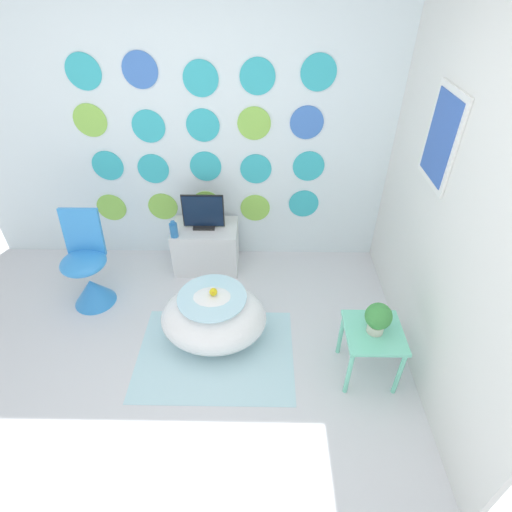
{
  "coord_description": "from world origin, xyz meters",
  "views": [
    {
      "loc": [
        0.5,
        -1.32,
        2.47
      ],
      "look_at": [
        0.46,
        0.94,
        0.73
      ],
      "focal_mm": 28.0,
      "sensor_mm": 36.0,
      "label": 1
    }
  ],
  "objects_px": {
    "chair": "(89,277)",
    "potted_plant_left": "(378,318)",
    "tv": "(203,213)",
    "bathtub": "(214,318)",
    "vase": "(174,230)"
  },
  "relations": [
    {
      "from": "tv",
      "to": "vase",
      "type": "distance_m",
      "value": 0.3
    },
    {
      "from": "tv",
      "to": "vase",
      "type": "bearing_deg",
      "value": -148.07
    },
    {
      "from": "chair",
      "to": "potted_plant_left",
      "type": "bearing_deg",
      "value": -17.76
    },
    {
      "from": "chair",
      "to": "vase",
      "type": "height_order",
      "value": "chair"
    },
    {
      "from": "chair",
      "to": "vase",
      "type": "relative_size",
      "value": 5.46
    },
    {
      "from": "tv",
      "to": "potted_plant_left",
      "type": "bearing_deg",
      "value": -43.5
    },
    {
      "from": "chair",
      "to": "vase",
      "type": "xyz_separation_m",
      "value": [
        0.69,
        0.36,
        0.24
      ]
    },
    {
      "from": "chair",
      "to": "potted_plant_left",
      "type": "height_order",
      "value": "chair"
    },
    {
      "from": "vase",
      "to": "potted_plant_left",
      "type": "height_order",
      "value": "potted_plant_left"
    },
    {
      "from": "vase",
      "to": "potted_plant_left",
      "type": "distance_m",
      "value": 1.88
    },
    {
      "from": "bathtub",
      "to": "vase",
      "type": "height_order",
      "value": "vase"
    },
    {
      "from": "vase",
      "to": "potted_plant_left",
      "type": "bearing_deg",
      "value": -34.86
    },
    {
      "from": "tv",
      "to": "potted_plant_left",
      "type": "distance_m",
      "value": 1.78
    },
    {
      "from": "bathtub",
      "to": "chair",
      "type": "xyz_separation_m",
      "value": [
        -1.1,
        0.43,
        0.03
      ]
    },
    {
      "from": "bathtub",
      "to": "potted_plant_left",
      "type": "height_order",
      "value": "potted_plant_left"
    }
  ]
}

